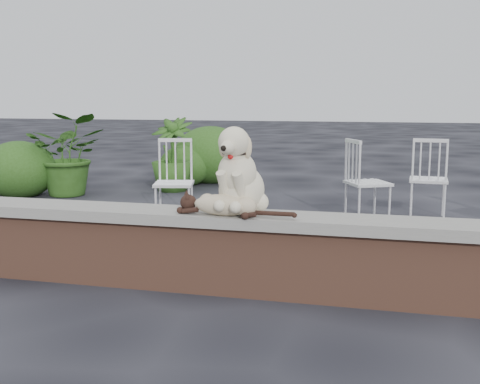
% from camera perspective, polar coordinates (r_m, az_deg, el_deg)
% --- Properties ---
extents(ground, '(60.00, 60.00, 0.00)m').
position_cam_1_polar(ground, '(4.32, -0.68, -9.63)').
color(ground, black).
rests_on(ground, ground).
extents(brick_wall, '(6.00, 0.30, 0.50)m').
position_cam_1_polar(brick_wall, '(4.24, -0.69, -6.44)').
color(brick_wall, brown).
rests_on(brick_wall, ground).
extents(capstone, '(6.20, 0.40, 0.08)m').
position_cam_1_polar(capstone, '(4.17, -0.70, -2.60)').
color(capstone, slate).
rests_on(capstone, brick_wall).
extents(dog, '(0.50, 0.61, 0.63)m').
position_cam_1_polar(dog, '(4.14, 0.16, 2.31)').
color(dog, beige).
rests_on(dog, capstone).
extents(cat, '(1.03, 0.41, 0.17)m').
position_cam_1_polar(cat, '(4.06, -1.45, -1.14)').
color(cat, '#C2AE8A').
rests_on(cat, capstone).
extents(chair_c, '(0.59, 0.59, 0.94)m').
position_cam_1_polar(chair_c, '(7.08, 17.98, 1.29)').
color(chair_c, white).
rests_on(chair_c, ground).
extents(chair_e, '(0.75, 0.75, 0.94)m').
position_cam_1_polar(chair_e, '(6.63, 12.42, 1.02)').
color(chair_e, white).
rests_on(chair_e, ground).
extents(chair_a, '(0.68, 0.68, 0.94)m').
position_cam_1_polar(chair_a, '(6.47, -6.49, 0.98)').
color(chair_a, white).
rests_on(chair_a, ground).
extents(potted_plant_a, '(1.30, 1.21, 1.19)m').
position_cam_1_polar(potted_plant_a, '(8.67, -16.38, 3.58)').
color(potted_plant_a, '#254B15').
rests_on(potted_plant_a, ground).
extents(potted_plant_b, '(0.70, 0.70, 1.10)m').
position_cam_1_polar(potted_plant_b, '(8.78, -6.67, 3.68)').
color(potted_plant_b, '#254B15').
rests_on(potted_plant_b, ground).
extents(shrubbery, '(3.39, 3.05, 0.98)m').
position_cam_1_polar(shrubbery, '(9.31, -8.64, 2.98)').
color(shrubbery, '#254B15').
rests_on(shrubbery, ground).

